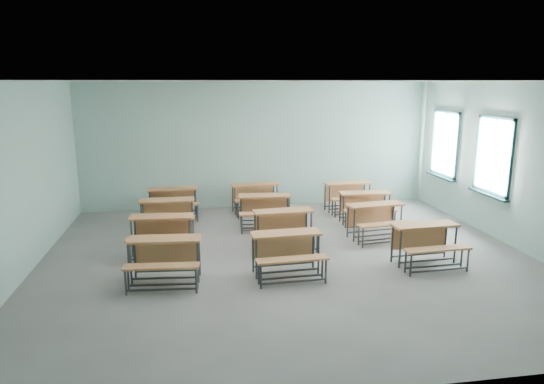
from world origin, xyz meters
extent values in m
cube|color=gray|center=(0.00, 0.00, -0.01)|extent=(9.00, 8.00, 0.02)
cube|color=white|center=(0.00, 0.00, 3.21)|extent=(9.00, 8.00, 0.02)
cube|color=#9CC3B8|center=(0.00, 4.01, 1.60)|extent=(9.00, 0.02, 3.20)
cube|color=#9CC3B8|center=(0.00, -4.01, 1.60)|extent=(9.00, 0.02, 3.20)
cube|color=#9CC3B8|center=(-4.51, 0.00, 1.60)|extent=(0.02, 8.00, 3.20)
cube|color=#9CC3B8|center=(4.51, 0.00, 1.60)|extent=(0.02, 8.00, 3.20)
cube|color=#16393F|center=(4.47, 2.80, 0.93)|extent=(0.06, 1.20, 0.06)
cube|color=#16393F|center=(4.47, 2.80, 2.47)|extent=(0.06, 1.20, 0.06)
cube|color=#16393F|center=(4.47, 2.23, 1.70)|extent=(0.06, 0.06, 1.60)
cube|color=#16393F|center=(4.47, 3.37, 1.70)|extent=(0.06, 0.06, 1.60)
cube|color=#16393F|center=(4.47, 2.80, 1.70)|extent=(0.04, 0.04, 1.48)
cube|color=#16393F|center=(4.47, 2.80, 1.70)|extent=(0.04, 1.08, 0.04)
cube|color=#16393F|center=(4.43, 2.80, 0.87)|extent=(0.14, 1.28, 0.04)
cube|color=white|center=(4.50, 2.80, 1.70)|extent=(0.01, 1.08, 1.48)
cube|color=#16393F|center=(4.47, 0.80, 0.93)|extent=(0.06, 1.20, 0.06)
cube|color=#16393F|center=(4.47, 0.80, 2.47)|extent=(0.06, 1.20, 0.06)
cube|color=#16393F|center=(4.47, 0.23, 1.70)|extent=(0.06, 0.06, 1.60)
cube|color=#16393F|center=(4.47, 1.37, 1.70)|extent=(0.06, 0.06, 1.60)
cube|color=#16393F|center=(4.47, 0.80, 1.70)|extent=(0.04, 0.04, 1.48)
cube|color=#16393F|center=(4.47, 0.80, 1.70)|extent=(0.04, 1.08, 0.04)
cube|color=#16393F|center=(4.43, 0.80, 0.87)|extent=(0.14, 1.28, 0.04)
cube|color=white|center=(4.50, 0.80, 1.70)|extent=(0.01, 1.08, 1.48)
cube|color=#AB6A3D|center=(-2.17, -0.64, 0.71)|extent=(1.19, 0.49, 0.04)
cube|color=#AB6A3D|center=(-2.16, -0.46, 0.41)|extent=(1.10, 0.12, 0.40)
cylinder|color=#343639|center=(-2.72, -0.74, 0.34)|extent=(0.04, 0.04, 0.69)
cylinder|color=#343639|center=(-1.65, -0.84, 0.34)|extent=(0.04, 0.04, 0.69)
cylinder|color=#343639|center=(-2.69, -0.43, 0.34)|extent=(0.04, 0.04, 0.69)
cylinder|color=#343639|center=(-1.63, -0.53, 0.34)|extent=(0.04, 0.04, 0.69)
cube|color=#343639|center=(-2.19, -0.79, 0.10)|extent=(1.06, 0.12, 0.03)
cube|color=#343639|center=(-2.16, -0.48, 0.10)|extent=(1.06, 0.12, 0.03)
cube|color=#AB6A3D|center=(-2.21, -1.10, 0.42)|extent=(1.18, 0.34, 0.03)
cylinder|color=#343639|center=(-2.75, -1.14, 0.20)|extent=(0.04, 0.04, 0.40)
cylinder|color=#343639|center=(-1.69, -1.24, 0.20)|extent=(0.04, 0.04, 0.40)
cylinder|color=#343639|center=(-2.73, -0.96, 0.20)|extent=(0.04, 0.04, 0.40)
cylinder|color=#343639|center=(-1.67, -1.05, 0.20)|extent=(0.04, 0.04, 0.40)
cube|color=#343639|center=(-2.22, -1.19, 0.08)|extent=(1.06, 0.12, 0.03)
cube|color=#343639|center=(-2.20, -1.01, 0.08)|extent=(1.06, 0.12, 0.03)
cube|color=#AB6A3D|center=(-0.18, -0.66, 0.71)|extent=(1.18, 0.44, 0.04)
cube|color=#AB6A3D|center=(-0.19, -0.48, 0.41)|extent=(1.10, 0.07, 0.40)
cylinder|color=#343639|center=(-0.71, -0.84, 0.34)|extent=(0.04, 0.04, 0.69)
cylinder|color=#343639|center=(0.36, -0.79, 0.34)|extent=(0.04, 0.04, 0.69)
cylinder|color=#343639|center=(-0.72, -0.53, 0.34)|extent=(0.04, 0.04, 0.69)
cylinder|color=#343639|center=(0.34, -0.48, 0.34)|extent=(0.04, 0.04, 0.69)
cube|color=#343639|center=(-0.17, -0.81, 0.10)|extent=(1.07, 0.08, 0.03)
cube|color=#343639|center=(-0.19, -0.50, 0.10)|extent=(1.07, 0.08, 0.03)
cube|color=#AB6A3D|center=(-0.16, -1.12, 0.42)|extent=(1.17, 0.30, 0.03)
cylinder|color=#343639|center=(-0.69, -1.24, 0.20)|extent=(0.04, 0.04, 0.40)
cylinder|color=#343639|center=(0.38, -1.19, 0.20)|extent=(0.04, 0.04, 0.40)
cylinder|color=#343639|center=(-0.70, -1.06, 0.20)|extent=(0.04, 0.04, 0.40)
cylinder|color=#343639|center=(0.37, -1.01, 0.20)|extent=(0.04, 0.04, 0.40)
cube|color=#343639|center=(-0.15, -1.21, 0.08)|extent=(1.07, 0.08, 0.03)
cube|color=#343639|center=(-0.16, -1.03, 0.08)|extent=(1.07, 0.08, 0.03)
cube|color=#AB6A3D|center=(2.35, -0.57, 0.71)|extent=(1.18, 0.45, 0.04)
cube|color=#AB6A3D|center=(2.34, -0.39, 0.41)|extent=(1.10, 0.08, 0.40)
cylinder|color=#343639|center=(1.83, -0.75, 0.34)|extent=(0.04, 0.04, 0.69)
cylinder|color=#343639|center=(2.89, -0.69, 0.34)|extent=(0.04, 0.04, 0.69)
cylinder|color=#343639|center=(1.81, -0.44, 0.34)|extent=(0.04, 0.04, 0.69)
cylinder|color=#343639|center=(2.88, -0.39, 0.34)|extent=(0.04, 0.04, 0.69)
cube|color=#343639|center=(2.36, -0.72, 0.10)|extent=(1.07, 0.09, 0.03)
cube|color=#343639|center=(2.34, -0.41, 0.10)|extent=(1.07, 0.09, 0.03)
cube|color=#AB6A3D|center=(2.38, -1.03, 0.42)|extent=(1.17, 0.30, 0.03)
cylinder|color=#343639|center=(1.85, -1.15, 0.20)|extent=(0.04, 0.04, 0.40)
cylinder|color=#343639|center=(2.91, -1.10, 0.20)|extent=(0.04, 0.04, 0.40)
cylinder|color=#343639|center=(1.84, -0.97, 0.20)|extent=(0.04, 0.04, 0.40)
cylinder|color=#343639|center=(2.90, -0.91, 0.20)|extent=(0.04, 0.04, 0.40)
cube|color=#343639|center=(2.38, -1.12, 0.08)|extent=(1.07, 0.09, 0.03)
cube|color=#343639|center=(2.37, -0.94, 0.08)|extent=(1.07, 0.09, 0.03)
cube|color=#AB6A3D|center=(-2.31, 0.73, 0.71)|extent=(1.19, 0.48, 0.04)
cube|color=#AB6A3D|center=(-2.30, 0.91, 0.41)|extent=(1.10, 0.11, 0.40)
cylinder|color=#343639|center=(-2.85, 0.62, 0.34)|extent=(0.04, 0.04, 0.69)
cylinder|color=#343639|center=(-1.79, 0.54, 0.34)|extent=(0.04, 0.04, 0.69)
cylinder|color=#343639|center=(-2.83, 0.93, 0.34)|extent=(0.04, 0.04, 0.69)
cylinder|color=#343639|center=(-1.77, 0.85, 0.34)|extent=(0.04, 0.04, 0.69)
cube|color=#343639|center=(-2.32, 0.58, 0.10)|extent=(1.06, 0.11, 0.03)
cube|color=#343639|center=(-2.30, 0.89, 0.10)|extent=(1.06, 0.11, 0.03)
cube|color=#AB6A3D|center=(-2.35, 0.27, 0.42)|extent=(1.18, 0.33, 0.03)
cylinder|color=#343639|center=(-2.88, 0.22, 0.20)|extent=(0.04, 0.04, 0.40)
cylinder|color=#343639|center=(-1.82, 0.14, 0.20)|extent=(0.04, 0.04, 0.40)
cylinder|color=#343639|center=(-2.87, 0.40, 0.20)|extent=(0.04, 0.04, 0.40)
cylinder|color=#343639|center=(-1.81, 0.32, 0.20)|extent=(0.04, 0.04, 0.40)
cube|color=#343639|center=(-2.35, 0.18, 0.08)|extent=(1.06, 0.11, 0.03)
cube|color=#343639|center=(-2.34, 0.36, 0.08)|extent=(1.06, 0.11, 0.03)
cube|color=#AB6A3D|center=(0.04, 0.77, 0.71)|extent=(1.19, 0.47, 0.04)
cube|color=#AB6A3D|center=(0.02, 0.94, 0.41)|extent=(1.10, 0.09, 0.40)
cylinder|color=#343639|center=(-0.49, 0.57, 0.34)|extent=(0.04, 0.04, 0.69)
cylinder|color=#343639|center=(0.58, 0.65, 0.34)|extent=(0.04, 0.04, 0.69)
cylinder|color=#343639|center=(-0.51, 0.88, 0.34)|extent=(0.04, 0.04, 0.69)
cylinder|color=#343639|center=(0.56, 0.96, 0.34)|extent=(0.04, 0.04, 0.69)
cube|color=#343639|center=(0.05, 0.61, 0.10)|extent=(1.06, 0.10, 0.03)
cube|color=#343639|center=(0.03, 0.92, 0.10)|extent=(1.06, 0.10, 0.03)
cube|color=#AB6A3D|center=(0.07, 0.30, 0.42)|extent=(1.18, 0.32, 0.03)
cylinder|color=#343639|center=(-0.46, 0.17, 0.20)|extent=(0.04, 0.04, 0.40)
cylinder|color=#343639|center=(0.61, 0.25, 0.20)|extent=(0.04, 0.04, 0.40)
cylinder|color=#343639|center=(-0.47, 0.36, 0.20)|extent=(0.04, 0.04, 0.40)
cylinder|color=#343639|center=(0.59, 0.43, 0.20)|extent=(0.04, 0.04, 0.40)
cube|color=#343639|center=(0.07, 0.21, 0.08)|extent=(1.06, 0.10, 0.03)
cube|color=#343639|center=(0.06, 0.39, 0.08)|extent=(1.06, 0.10, 0.03)
cube|color=#AB6A3D|center=(2.01, 0.97, 0.71)|extent=(1.20, 0.53, 0.04)
cube|color=#AB6A3D|center=(1.99, 1.15, 0.41)|extent=(1.10, 0.15, 0.40)
cylinder|color=#343639|center=(1.50, 0.75, 0.34)|extent=(0.04, 0.04, 0.69)
cylinder|color=#343639|center=(2.56, 0.88, 0.34)|extent=(0.04, 0.04, 0.69)
cylinder|color=#343639|center=(1.46, 1.06, 0.34)|extent=(0.04, 0.04, 0.69)
cylinder|color=#343639|center=(2.52, 1.19, 0.34)|extent=(0.04, 0.04, 0.69)
cube|color=#343639|center=(2.03, 0.81, 0.10)|extent=(1.06, 0.16, 0.03)
cube|color=#343639|center=(1.99, 1.12, 0.10)|extent=(1.06, 0.16, 0.03)
cube|color=#AB6A3D|center=(2.07, 0.51, 0.42)|extent=(1.18, 0.38, 0.03)
cylinder|color=#343639|center=(1.55, 0.35, 0.20)|extent=(0.04, 0.04, 0.40)
cylinder|color=#343639|center=(2.61, 0.48, 0.20)|extent=(0.04, 0.04, 0.40)
cylinder|color=#343639|center=(1.53, 0.53, 0.20)|extent=(0.04, 0.04, 0.40)
cylinder|color=#343639|center=(2.59, 0.66, 0.20)|extent=(0.04, 0.04, 0.40)
cube|color=#343639|center=(2.08, 0.42, 0.08)|extent=(1.06, 0.16, 0.03)
cube|color=#343639|center=(2.06, 0.60, 0.08)|extent=(1.06, 0.16, 0.03)
cube|color=#AB6A3D|center=(-2.27, 2.05, 0.71)|extent=(1.16, 0.39, 0.04)
cube|color=#AB6A3D|center=(-2.27, 2.23, 0.41)|extent=(1.10, 0.03, 0.40)
cylinder|color=#343639|center=(-2.80, 1.90, 0.34)|extent=(0.04, 0.04, 0.69)
cylinder|color=#343639|center=(-1.74, 1.89, 0.34)|extent=(0.04, 0.04, 0.69)
cylinder|color=#343639|center=(-2.80, 2.21, 0.34)|extent=(0.04, 0.04, 0.69)
cylinder|color=#343639|center=(-1.73, 2.20, 0.34)|extent=(0.04, 0.04, 0.69)
cube|color=#343639|center=(-2.27, 1.90, 0.10)|extent=(1.07, 0.04, 0.03)
cube|color=#343639|center=(-2.27, 2.21, 0.10)|extent=(1.07, 0.04, 0.03)
cube|color=#AB6A3D|center=(-2.27, 1.59, 0.42)|extent=(1.16, 0.25, 0.03)
cylinder|color=#343639|center=(-2.80, 1.50, 0.20)|extent=(0.04, 0.04, 0.40)
cylinder|color=#343639|center=(-1.74, 1.49, 0.20)|extent=(0.04, 0.04, 0.40)
cylinder|color=#343639|center=(-2.80, 1.68, 0.20)|extent=(0.04, 0.04, 0.40)
cylinder|color=#343639|center=(-1.74, 1.68, 0.20)|extent=(0.04, 0.04, 0.40)
cube|color=#343639|center=(-2.27, 1.49, 0.08)|extent=(1.07, 0.04, 0.03)
cube|color=#343639|center=(-2.27, 1.68, 0.08)|extent=(1.07, 0.04, 0.03)
cube|color=#AB6A3D|center=(-0.13, 2.13, 0.71)|extent=(1.19, 0.47, 0.04)
cube|color=#AB6A3D|center=(-0.12, 2.31, 0.41)|extent=(1.10, 0.10, 0.40)
cylinder|color=#343639|center=(-0.67, 2.01, 0.34)|extent=(0.04, 0.04, 0.69)
cylinder|color=#343639|center=(0.39, 1.93, 0.34)|extent=(0.04, 0.04, 0.69)
cylinder|color=#343639|center=(-0.65, 2.32, 0.34)|extent=(0.04, 0.04, 0.69)
cylinder|color=#343639|center=(0.41, 2.24, 0.34)|extent=(0.04, 0.04, 0.69)
cube|color=#343639|center=(-0.14, 1.97, 0.10)|extent=(1.06, 0.11, 0.03)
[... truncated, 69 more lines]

